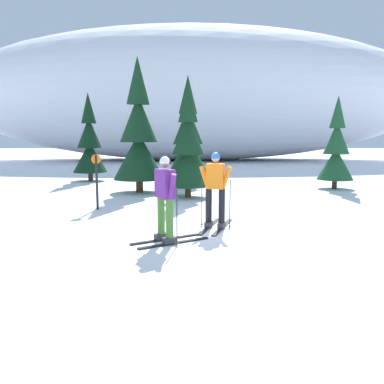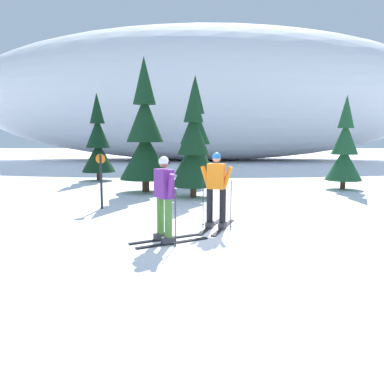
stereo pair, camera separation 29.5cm
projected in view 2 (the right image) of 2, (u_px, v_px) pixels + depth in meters
ground_plane at (191, 232)px, 8.99m from camera, size 120.00×120.00×0.00m
skier_orange_jacket at (216, 189)px, 9.25m from camera, size 0.95×1.81×1.78m
skier_purple_jacket at (164, 197)px, 8.03m from camera, size 1.60×1.21×1.75m
pine_tree_far_left at (98, 144)px, 19.20m from camera, size 1.61×1.61×4.17m
pine_tree_center_left at (145, 137)px, 15.15m from camera, size 1.96×1.96×5.07m
pine_tree_center at (193, 150)px, 13.87m from camera, size 1.54×1.54×4.00m
pine_tree_center_right at (195, 140)px, 17.50m from camera, size 1.83×1.83×4.74m
pine_tree_far_right at (345, 150)px, 15.99m from camera, size 1.45×1.45×3.75m
snow_ridge_background at (204, 95)px, 34.91m from camera, size 41.81×15.55×11.34m
trail_marker_post at (101, 178)px, 11.78m from camera, size 0.28×0.07×1.62m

